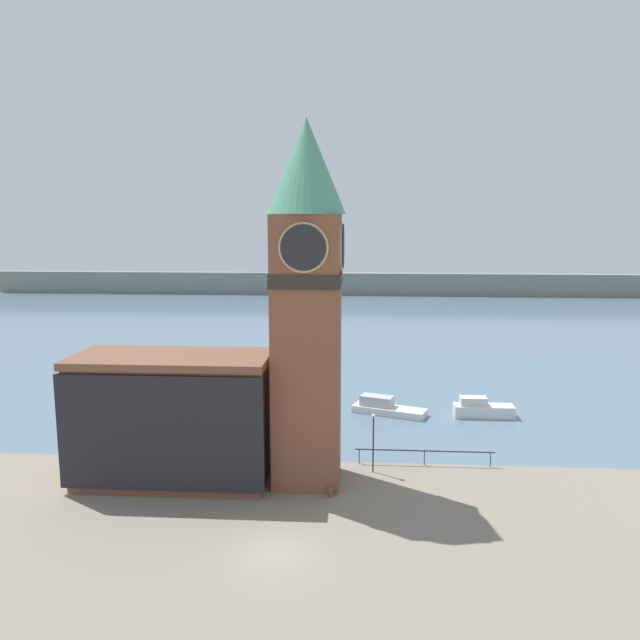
{
  "coord_description": "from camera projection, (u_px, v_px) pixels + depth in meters",
  "views": [
    {
      "loc": [
        4.4,
        -29.85,
        17.25
      ],
      "look_at": [
        1.92,
        7.0,
        11.24
      ],
      "focal_mm": 35.0,
      "sensor_mm": 36.0,
      "label": 1
    }
  ],
  "objects": [
    {
      "name": "water",
      "position": [
        335.0,
        323.0,
        104.1
      ],
      "size": [
        160.0,
        120.0,
        0.0
      ],
      "color": "slate",
      "rests_on": "ground_plane"
    },
    {
      "name": "lamp_post",
      "position": [
        373.0,
        432.0,
        42.49
      ],
      "size": [
        0.32,
        0.32,
        4.16
      ],
      "color": "#2D2D33",
      "rests_on": "ground_plane"
    },
    {
      "name": "boat_near",
      "position": [
        386.0,
        408.0,
        55.77
      ],
      "size": [
        6.82,
        4.11,
        1.54
      ],
      "rotation": [
        0.0,
        0.0,
        -0.35
      ],
      "color": "silver",
      "rests_on": "water"
    },
    {
      "name": "mooring_bollard_near",
      "position": [
        331.0,
        492.0,
        39.0
      ],
      "size": [
        0.29,
        0.29,
        0.69
      ],
      "color": "brown",
      "rests_on": "ground_plane"
    },
    {
      "name": "far_shoreline",
      "position": [
        343.0,
        284.0,
        143.09
      ],
      "size": [
        180.0,
        3.0,
        5.0
      ],
      "color": "gray",
      "rests_on": "water"
    },
    {
      "name": "pier_building",
      "position": [
        173.0,
        418.0,
        41.06
      ],
      "size": [
        12.95,
        5.9,
        8.5
      ],
      "color": "brown",
      "rests_on": "ground_plane"
    },
    {
      "name": "ground_plane",
      "position": [
        274.0,
        554.0,
        32.46
      ],
      "size": [
        160.0,
        160.0,
        0.0
      ],
      "primitive_type": "plane",
      "color": "gray"
    },
    {
      "name": "clock_tower",
      "position": [
        307.0,
        295.0,
        39.59
      ],
      "size": [
        4.91,
        4.91,
        23.41
      ],
      "color": "brown",
      "rests_on": "ground_plane"
    },
    {
      "name": "pier_railing",
      "position": [
        425.0,
        452.0,
        44.02
      ],
      "size": [
        9.81,
        0.08,
        1.09
      ],
      "color": "#333338",
      "rests_on": "ground_plane"
    },
    {
      "name": "boat_far",
      "position": [
        482.0,
        409.0,
        54.81
      ],
      "size": [
        5.19,
        1.69,
        1.79
      ],
      "rotation": [
        0.0,
        0.0,
        0.0
      ],
      "color": "silver",
      "rests_on": "water"
    }
  ]
}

